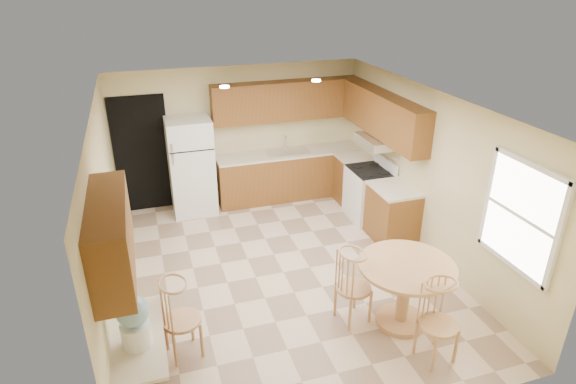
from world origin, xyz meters
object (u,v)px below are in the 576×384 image
object	(u,v)px
water_crock	(134,320)
chair_table_b	(445,321)
chair_table_a	(358,283)
refrigerator	(191,166)
dining_table	(405,285)
stove	(369,193)
chair_desk	(182,316)

from	to	relation	value
water_crock	chair_table_b	bearing A→B (deg)	-7.90
water_crock	chair_table_a	bearing A→B (deg)	10.48
refrigerator	dining_table	distance (m)	4.39
refrigerator	chair_table_a	xyz separation A→B (m)	(1.47, -3.73, -0.26)
refrigerator	dining_table	xyz separation A→B (m)	(2.02, -3.88, -0.30)
stove	dining_table	xyz separation A→B (m)	(-0.85, -2.66, 0.09)
chair_table_a	water_crock	distance (m)	2.61
refrigerator	chair_table_a	bearing A→B (deg)	-68.43
refrigerator	chair_desk	distance (m)	3.75
chair_table_b	stove	bearing A→B (deg)	-111.13
refrigerator	dining_table	size ratio (longest dim) A/B	1.49
chair_desk	stove	bearing A→B (deg)	111.96
chair_table_b	water_crock	world-z (taller)	water_crock
chair_table_b	water_crock	size ratio (longest dim) A/B	1.57
dining_table	stove	bearing A→B (deg)	72.29
stove	water_crock	world-z (taller)	water_crock
chair_table_b	chair_desk	world-z (taller)	chair_table_b
chair_table_a	chair_desk	world-z (taller)	chair_table_a
stove	chair_table_b	world-z (taller)	stove
refrigerator	water_crock	size ratio (longest dim) A/B	2.76
chair_table_a	chair_table_b	world-z (taller)	same
stove	chair_table_a	distance (m)	2.88
chair_table_b	chair_table_a	bearing A→B (deg)	-64.21
chair_table_a	chair_table_b	distance (m)	1.08
stove	chair_desk	size ratio (longest dim) A/B	1.12
refrigerator	chair_desk	world-z (taller)	refrigerator
stove	water_crock	bearing A→B (deg)	-142.84
stove	chair_table_b	distance (m)	3.50
refrigerator	stove	distance (m)	3.15
chair_table_a	chair_table_b	size ratio (longest dim) A/B	1.00
dining_table	water_crock	xyz separation A→B (m)	(-3.07, -0.31, 0.49)
chair_desk	water_crock	distance (m)	0.81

